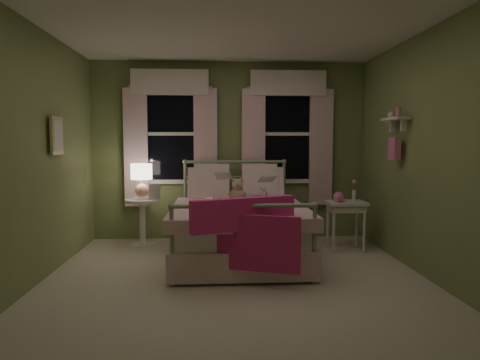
{
  "coord_description": "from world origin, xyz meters",
  "views": [
    {
      "loc": [
        -0.21,
        -4.23,
        1.42
      ],
      "look_at": [
        0.07,
        0.59,
        1.0
      ],
      "focal_mm": 32.0,
      "sensor_mm": 36.0,
      "label": 1
    }
  ],
  "objects": [
    {
      "name": "room_shell",
      "position": [
        0.0,
        0.0,
        1.3
      ],
      "size": [
        4.2,
        4.2,
        4.2
      ],
      "color": "silver",
      "rests_on": "ground"
    },
    {
      "name": "bed",
      "position": [
        0.07,
        0.94,
        0.38
      ],
      "size": [
        1.58,
        2.04,
        1.18
      ],
      "color": "white",
      "rests_on": "ground"
    },
    {
      "name": "pink_throw",
      "position": [
        0.07,
        -0.09,
        0.61
      ],
      "size": [
        1.06,
        0.51,
        0.71
      ],
      "color": "#F22F8A",
      "rests_on": "bed"
    },
    {
      "name": "child_left",
      "position": [
        -0.21,
        1.36,
        0.93
      ],
      "size": [
        0.31,
        0.27,
        0.72
      ],
      "primitive_type": "imported",
      "rotation": [
        0.0,
        0.0,
        3.57
      ],
      "color": "#F7D1DD",
      "rests_on": "bed"
    },
    {
      "name": "child_right",
      "position": [
        0.35,
        1.36,
        0.96
      ],
      "size": [
        0.46,
        0.42,
        0.77
      ],
      "primitive_type": "imported",
      "rotation": [
        0.0,
        0.0,
        2.73
      ],
      "color": "#F7D1DD",
      "rests_on": "bed"
    },
    {
      "name": "book_left",
      "position": [
        -0.21,
        1.11,
        0.96
      ],
      "size": [
        0.21,
        0.14,
        0.26
      ],
      "primitive_type": "imported",
      "rotation": [
        1.22,
        0.0,
        -0.14
      ],
      "color": "beige",
      "rests_on": "child_left"
    },
    {
      "name": "book_right",
      "position": [
        0.35,
        1.11,
        0.92
      ],
      "size": [
        0.21,
        0.13,
        0.26
      ],
      "primitive_type": "imported",
      "rotation": [
        1.22,
        0.0,
        0.12
      ],
      "color": "beige",
      "rests_on": "child_right"
    },
    {
      "name": "teddy_bear",
      "position": [
        0.07,
        1.2,
        0.79
      ],
      "size": [
        0.24,
        0.2,
        0.32
      ],
      "color": "tan",
      "rests_on": "bed"
    },
    {
      "name": "nightstand_left",
      "position": [
        -1.22,
        1.65,
        0.42
      ],
      "size": [
        0.46,
        0.46,
        0.65
      ],
      "color": "white",
      "rests_on": "ground"
    },
    {
      "name": "table_lamp",
      "position": [
        -1.22,
        1.65,
        0.95
      ],
      "size": [
        0.29,
        0.29,
        0.46
      ],
      "color": "#FFAF96",
      "rests_on": "nightstand_left"
    },
    {
      "name": "book_nightstand",
      "position": [
        -1.12,
        1.57,
        0.66
      ],
      "size": [
        0.18,
        0.23,
        0.02
      ],
      "primitive_type": "imported",
      "rotation": [
        0.0,
        0.0,
        -0.05
      ],
      "color": "beige",
      "rests_on": "nightstand_left"
    },
    {
      "name": "nightstand_right",
      "position": [
        1.51,
        1.27,
        0.55
      ],
      "size": [
        0.5,
        0.4,
        0.64
      ],
      "color": "white",
      "rests_on": "ground"
    },
    {
      "name": "pink_toy",
      "position": [
        1.41,
        1.26,
        0.71
      ],
      "size": [
        0.14,
        0.19,
        0.14
      ],
      "color": "pink",
      "rests_on": "nightstand_right"
    },
    {
      "name": "bud_vase",
      "position": [
        1.63,
        1.32,
        0.79
      ],
      "size": [
        0.06,
        0.06,
        0.28
      ],
      "color": "white",
      "rests_on": "nightstand_right"
    },
    {
      "name": "window_left",
      "position": [
        -0.85,
        2.03,
        1.62
      ],
      "size": [
        1.34,
        0.13,
        1.96
      ],
      "color": "black",
      "rests_on": "room_shell"
    },
    {
      "name": "window_right",
      "position": [
        0.85,
        2.03,
        1.62
      ],
      "size": [
        1.34,
        0.13,
        1.96
      ],
      "color": "black",
      "rests_on": "room_shell"
    },
    {
      "name": "wall_shelf",
      "position": [
        1.9,
        0.7,
        1.52
      ],
      "size": [
        0.15,
        0.5,
        0.6
      ],
      "color": "white",
      "rests_on": "room_shell"
    },
    {
      "name": "framed_picture",
      "position": [
        -1.95,
        0.6,
        1.5
      ],
      "size": [
        0.03,
        0.32,
        0.42
      ],
      "color": "beige",
      "rests_on": "room_shell"
    }
  ]
}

